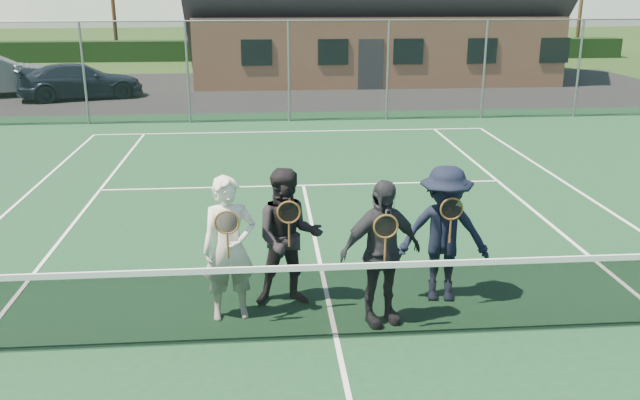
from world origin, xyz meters
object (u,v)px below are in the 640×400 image
at_px(player_a, 229,249).
at_px(player_c, 381,253).
at_px(tennis_net, 337,298).
at_px(player_b, 288,238).
at_px(player_d, 444,234).
at_px(car_c, 80,81).

distance_m(player_a, player_c, 1.82).
bearing_deg(tennis_net, player_b, 117.04).
xyz_separation_m(player_c, player_d, (0.91, 0.56, -0.00)).
relative_size(player_b, player_d, 1.00).
distance_m(car_c, tennis_net, 20.09).
height_order(player_a, player_b, same).
height_order(car_c, player_a, player_a).
bearing_deg(player_c, tennis_net, -145.00).
distance_m(player_b, player_d, 1.99).
xyz_separation_m(car_c, player_a, (6.24, -17.96, 0.28)).
xyz_separation_m(tennis_net, player_d, (1.48, 0.96, 0.38)).
bearing_deg(player_d, tennis_net, -147.12).
bearing_deg(car_c, player_c, -174.71).
distance_m(tennis_net, player_a, 1.46).
relative_size(car_c, player_a, 2.45).
xyz_separation_m(car_c, player_b, (6.96, -17.65, 0.28)).
bearing_deg(player_c, player_d, 31.51).
bearing_deg(tennis_net, player_a, 151.08).
bearing_deg(player_b, player_d, -1.01).
distance_m(player_c, player_d, 1.07).
relative_size(player_c, player_d, 1.00).
relative_size(player_a, player_d, 1.00).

